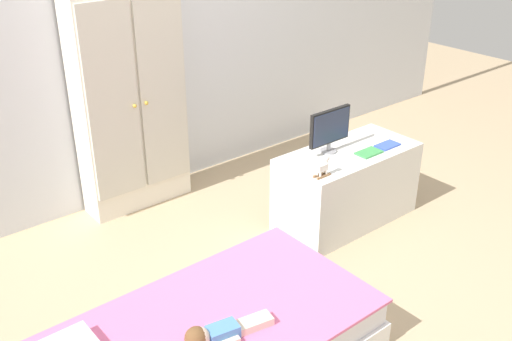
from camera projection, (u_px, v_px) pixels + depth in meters
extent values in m
cube|color=tan|center=(289.00, 301.00, 3.11)|extent=(10.00, 10.00, 0.02)
cube|color=silver|center=(204.00, 339.00, 2.56)|extent=(1.49, 0.76, 0.12)
cube|color=pink|center=(203.00, 327.00, 2.53)|extent=(1.52, 0.79, 0.02)
cube|color=#4C84C6|center=(223.00, 332.00, 2.45)|extent=(0.14, 0.10, 0.06)
cube|color=beige|center=(252.00, 320.00, 2.53)|extent=(0.16, 0.06, 0.04)
cube|color=beige|center=(256.00, 325.00, 2.50)|extent=(0.16, 0.06, 0.04)
cube|color=beige|center=(217.00, 328.00, 2.49)|extent=(0.10, 0.04, 0.03)
sphere|color=beige|center=(199.00, 338.00, 2.39)|extent=(0.09, 0.09, 0.09)
sphere|color=brown|center=(196.00, 338.00, 2.39)|extent=(0.10, 0.10, 0.10)
cube|color=white|center=(129.00, 99.00, 3.72)|extent=(0.69, 0.22, 1.46)
cube|color=beige|center=(113.00, 104.00, 3.52)|extent=(0.32, 0.02, 1.20)
cube|color=beige|center=(163.00, 92.00, 3.72)|extent=(0.32, 0.02, 1.20)
sphere|color=gold|center=(135.00, 106.00, 3.60)|extent=(0.02, 0.02, 0.02)
sphere|color=gold|center=(147.00, 103.00, 3.64)|extent=(0.02, 0.02, 0.02)
cube|color=silver|center=(347.00, 186.00, 3.72)|extent=(0.90, 0.43, 0.48)
cylinder|color=#99999E|center=(328.00, 151.00, 3.61)|extent=(0.10, 0.10, 0.01)
cylinder|color=#99999E|center=(329.00, 146.00, 3.60)|extent=(0.02, 0.02, 0.05)
cube|color=black|center=(330.00, 126.00, 3.54)|extent=(0.31, 0.02, 0.21)
cube|color=#28334C|center=(332.00, 127.00, 3.53)|extent=(0.29, 0.01, 0.19)
cube|color=#8E6642|center=(320.00, 174.00, 3.33)|extent=(0.10, 0.01, 0.01)
cube|color=#8E6642|center=(324.00, 176.00, 3.30)|extent=(0.10, 0.01, 0.01)
cube|color=white|center=(322.00, 168.00, 3.29)|extent=(0.07, 0.03, 0.04)
cylinder|color=white|center=(324.00, 171.00, 3.33)|extent=(0.01, 0.01, 0.02)
cylinder|color=white|center=(326.00, 172.00, 3.31)|extent=(0.01, 0.01, 0.02)
cylinder|color=white|center=(318.00, 173.00, 3.30)|extent=(0.01, 0.01, 0.02)
cylinder|color=white|center=(320.00, 174.00, 3.29)|extent=(0.01, 0.01, 0.02)
cylinder|color=white|center=(326.00, 161.00, 3.30)|extent=(0.02, 0.02, 0.02)
sphere|color=white|center=(326.00, 158.00, 3.29)|extent=(0.04, 0.04, 0.04)
cube|color=#429E51|center=(369.00, 153.00, 3.59)|extent=(0.16, 0.10, 0.01)
cube|color=blue|center=(387.00, 145.00, 3.68)|extent=(0.16, 0.09, 0.01)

